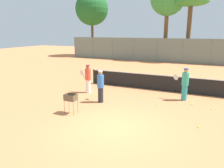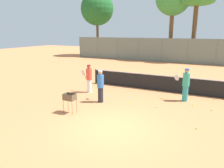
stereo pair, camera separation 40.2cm
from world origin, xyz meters
name	(u,v)px [view 2 (the right image)]	position (x,y,z in m)	size (l,w,h in m)	color
ground_plane	(112,127)	(0.00, 0.00, 0.00)	(80.00, 80.00, 0.00)	#D37F4C
tennis_net	(156,82)	(0.00, 6.49, 0.56)	(9.38, 0.10, 1.07)	#26592D
back_fence	(188,51)	(0.00, 20.22, 1.49)	(31.33, 0.08, 2.99)	slate
tree_0	(97,9)	(-14.26, 23.23, 7.16)	(5.06, 5.06, 9.72)	brown
tree_1	(196,5)	(0.26, 22.56, 7.00)	(4.31, 4.31, 7.91)	brown
player_white_outfit	(186,84)	(2.10, 4.98, 0.96)	(0.93, 0.38, 1.85)	teal
player_red_cap	(89,78)	(-3.68, 4.08, 0.93)	(0.92, 0.37, 1.78)	white
player_yellow_shirt	(100,86)	(-2.04, 2.68, 0.92)	(0.60, 0.82, 1.78)	#26262D
ball_cart	(70,98)	(-2.54, 0.59, 0.72)	(0.56, 0.41, 0.96)	brown
tennis_ball_0	(212,110)	(3.57, 3.98, 0.03)	(0.07, 0.07, 0.07)	#D1E54C
tennis_ball_1	(193,105)	(2.61, 4.37, 0.03)	(0.07, 0.07, 0.07)	#D1E54C
tennis_ball_2	(196,128)	(3.12, 1.41, 0.03)	(0.07, 0.07, 0.07)	#D1E54C
tennis_ball_3	(128,103)	(-0.53, 3.07, 0.03)	(0.07, 0.07, 0.07)	#D1E54C
tennis_ball_4	(156,107)	(0.95, 3.20, 0.03)	(0.07, 0.07, 0.07)	#D1E54C
tennis_ball_5	(214,99)	(3.60, 5.99, 0.03)	(0.07, 0.07, 0.07)	#D1E54C
parked_car	(187,56)	(-0.38, 23.07, 0.66)	(4.20, 1.70, 1.60)	#B2B7BC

